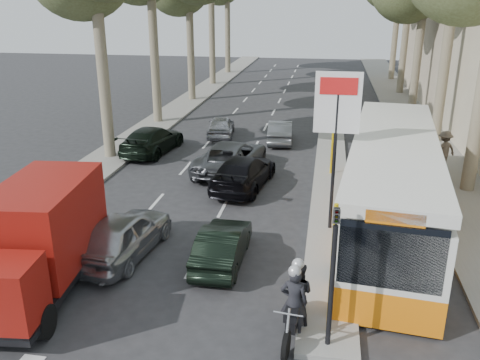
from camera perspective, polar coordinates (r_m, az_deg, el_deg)
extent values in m
plane|color=#28282B|center=(14.30, -3.66, -13.36)|extent=(120.00, 120.00, 0.00)
cube|color=gray|center=(37.86, 18.41, 6.95)|extent=(3.20, 70.00, 0.12)
cube|color=gray|center=(41.82, -5.52, 9.00)|extent=(2.40, 64.00, 0.12)
cube|color=gray|center=(23.90, 10.12, 0.59)|extent=(1.50, 26.00, 0.16)
cylinder|color=yellow|center=(12.23, 10.26, -10.26)|extent=(0.10, 0.10, 3.50)
cylinder|color=yellow|center=(17.69, 10.33, -0.58)|extent=(0.10, 0.10, 3.50)
cylinder|color=yellow|center=(23.42, 10.36, 4.45)|extent=(0.10, 0.10, 3.50)
cylinder|color=black|center=(17.42, 10.50, 2.04)|extent=(0.12, 0.12, 5.20)
cube|color=white|center=(16.93, 10.92, 8.51)|extent=(1.50, 0.10, 2.00)
cube|color=red|center=(16.77, 11.04, 10.31)|extent=(1.20, 0.02, 0.55)
cylinder|color=black|center=(11.87, 10.21, -12.08)|extent=(0.12, 0.12, 3.20)
imported|color=black|center=(11.16, 10.67, -5.51)|extent=(0.16, 0.41, 1.00)
cylinder|color=#6B604C|center=(26.27, -15.10, 11.21)|extent=(0.56, 0.56, 8.40)
cylinder|color=#6B604C|center=(33.65, -9.59, 13.83)|extent=(0.56, 0.56, 8.96)
cylinder|color=#6B604C|center=(41.24, -5.57, 14.46)|extent=(0.56, 0.56, 8.12)
cylinder|color=#6B604C|center=(48.95, -3.17, 16.16)|extent=(0.56, 0.56, 9.52)
cylinder|color=#6B604C|center=(56.81, -1.40, 16.25)|extent=(0.56, 0.56, 8.68)
cylinder|color=#6B604C|center=(30.42, 22.06, 12.36)|extent=(0.56, 0.56, 9.24)
cylinder|color=#6B604C|center=(38.29, 19.30, 12.87)|extent=(0.56, 0.56, 7.84)
cylinder|color=#6B604C|center=(46.14, 18.02, 14.70)|extent=(0.56, 0.56, 8.96)
cylinder|color=#6B604C|center=(54.09, 17.01, 15.12)|extent=(0.56, 0.56, 8.40)
imported|color=#A7A9AF|center=(16.58, -12.98, -5.98)|extent=(2.23, 4.53, 1.49)
imported|color=black|center=(15.82, -1.98, -7.28)|extent=(1.29, 3.71, 1.22)
imported|color=#4E5156|center=(23.98, -1.01, 2.64)|extent=(3.10, 5.61, 1.49)
imported|color=black|center=(21.97, 0.37, 0.91)|extent=(2.61, 5.08, 1.41)
imported|color=#9A9CA1|center=(30.30, -2.17, 6.05)|extent=(1.93, 3.85, 1.26)
imported|color=#54585D|center=(29.16, 4.54, 5.46)|extent=(1.60, 3.91, 1.26)
imported|color=black|center=(27.42, -9.83, 4.47)|extent=(2.53, 5.06, 1.41)
cube|color=black|center=(15.36, -21.52, -10.07)|extent=(2.65, 5.83, 0.24)
cylinder|color=black|center=(13.59, -21.10, -14.62)|extent=(0.37, 0.87, 0.85)
cylinder|color=black|center=(17.13, -22.03, -7.32)|extent=(0.37, 0.87, 0.85)
cylinder|color=black|center=(16.41, -16.04, -7.79)|extent=(0.37, 0.87, 0.85)
cube|color=maroon|center=(15.39, -20.98, -4.44)|extent=(2.56, 4.16, 2.35)
cube|color=orange|center=(18.85, 16.29, -3.51)|extent=(4.13, 12.96, 1.00)
cube|color=silver|center=(18.39, 16.68, 0.30)|extent=(4.13, 12.96, 1.66)
cube|color=black|center=(18.29, 16.78, 1.28)|extent=(4.10, 12.45, 0.94)
cube|color=silver|center=(18.04, 17.06, 3.95)|extent=(4.13, 12.96, 0.33)
cube|color=black|center=(12.47, 16.59, -8.31)|extent=(2.43, 0.32, 1.66)
cube|color=orange|center=(12.06, 17.03, -4.22)|extent=(1.33, 0.20, 0.35)
cylinder|color=black|center=(15.24, 11.26, -9.30)|extent=(0.42, 1.09, 1.06)
cylinder|color=black|center=(15.31, 20.85, -10.15)|extent=(0.42, 1.09, 1.06)
cylinder|color=black|center=(22.48, 13.17, 0.26)|extent=(0.42, 1.09, 1.06)
cylinder|color=black|center=(22.53, 19.58, -0.35)|extent=(0.42, 1.09, 1.06)
cylinder|color=black|center=(12.17, 5.18, -18.08)|extent=(0.18, 0.70, 0.70)
cylinder|color=black|center=(13.49, 6.57, -13.93)|extent=(0.18, 0.70, 0.70)
cylinder|color=silver|center=(11.99, 5.32, -16.30)|extent=(0.11, 0.44, 0.87)
cube|color=black|center=(12.78, 5.99, -15.25)|extent=(0.33, 0.84, 0.33)
cube|color=black|center=(12.44, 5.85, -14.70)|extent=(0.38, 0.52, 0.24)
cube|color=black|center=(12.92, 6.29, -13.61)|extent=(0.38, 0.74, 0.13)
cylinder|color=silver|center=(11.84, 5.43, -14.75)|extent=(0.68, 0.12, 0.04)
imported|color=black|center=(12.51, 6.07, -13.45)|extent=(0.71, 0.51, 1.83)
imported|color=black|center=(12.91, 6.41, -12.63)|extent=(0.88, 0.55, 1.71)
sphere|color=#B2B2B7|center=(12.02, 6.17, -10.15)|extent=(0.30, 0.30, 0.30)
sphere|color=#B2B2B7|center=(12.45, 6.54, -9.40)|extent=(0.30, 0.30, 0.30)
imported|color=#65584C|center=(25.88, 21.93, 3.15)|extent=(1.30, 0.99, 1.84)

